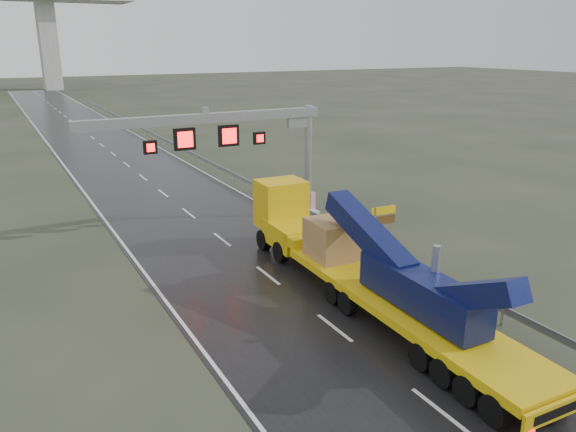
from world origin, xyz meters
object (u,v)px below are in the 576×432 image
heavy_haul_truck (348,255)px  exit_sign_pair (383,219)px  sign_gantry (239,136)px  striped_barrier (310,201)px

heavy_haul_truck → exit_sign_pair: (4.62, 3.44, 0.05)m
sign_gantry → exit_sign_pair: bearing=-57.2°
sign_gantry → striped_barrier: bearing=9.1°
striped_barrier → sign_gantry: bearing=171.3°
sign_gantry → striped_barrier: size_ratio=12.13×
sign_gantry → exit_sign_pair: 9.99m
sign_gantry → heavy_haul_truck: size_ratio=0.77×
striped_barrier → heavy_haul_truck: bearing=-130.7°
heavy_haul_truck → striped_barrier: size_ratio=15.72×
heavy_haul_truck → exit_sign_pair: 5.77m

